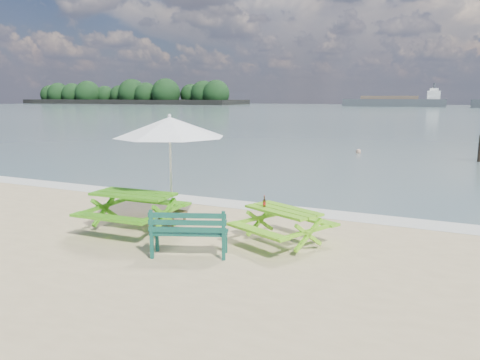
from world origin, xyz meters
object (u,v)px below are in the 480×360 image
at_px(park_bench, 190,242).
at_px(picnic_table_left, 134,213).
at_px(side_table, 172,218).
at_px(picnic_table_right, 283,228).
at_px(swimmer, 358,164).
at_px(patio_umbrella, 170,127).
at_px(beer_bottle, 264,203).

bearing_deg(park_bench, picnic_table_left, 155.47).
relative_size(picnic_table_left, side_table, 3.57).
bearing_deg(picnic_table_right, picnic_table_left, -172.09).
distance_m(side_table, swimmer, 15.57).
bearing_deg(picnic_table_left, patio_umbrella, 55.28).
bearing_deg(side_table, beer_bottle, -6.11).
bearing_deg(side_table, picnic_table_left, -124.72).
height_order(picnic_table_right, patio_umbrella, patio_umbrella).
bearing_deg(picnic_table_left, side_table, 55.28).
xyz_separation_m(picnic_table_left, patio_umbrella, (0.50, 0.72, 1.81)).
height_order(picnic_table_left, swimmer, picnic_table_left).
height_order(picnic_table_right, side_table, picnic_table_right).
distance_m(side_table, beer_bottle, 2.44).
distance_m(picnic_table_left, beer_bottle, 2.91).
distance_m(park_bench, beer_bottle, 1.72).
bearing_deg(picnic_table_left, beer_bottle, 9.37).
height_order(park_bench, patio_umbrella, patio_umbrella).
height_order(picnic_table_left, picnic_table_right, picnic_table_left).
bearing_deg(swimmer, beer_bottle, -85.68).
relative_size(park_bench, side_table, 2.59).
bearing_deg(swimmer, picnic_table_left, -95.84).
bearing_deg(park_bench, picnic_table_right, 44.98).
distance_m(picnic_table_left, side_table, 0.91).
distance_m(picnic_table_right, beer_bottle, 0.61).
bearing_deg(picnic_table_left, swimmer, 84.16).
distance_m(picnic_table_right, patio_umbrella, 3.34).
xyz_separation_m(picnic_table_right, patio_umbrella, (-2.76, 0.27, 1.87)).
xyz_separation_m(beer_bottle, swimmer, (-1.19, 15.76, -1.36)).
bearing_deg(picnic_table_right, swimmer, 95.78).
xyz_separation_m(picnic_table_right, side_table, (-2.76, 0.27, -0.18)).
bearing_deg(swimmer, patio_umbrella, -94.28).
relative_size(beer_bottle, swimmer, 0.15).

